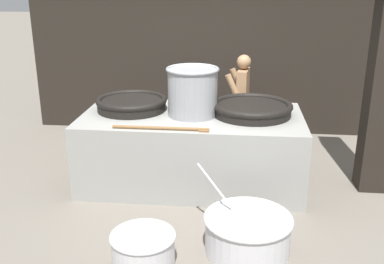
{
  "coord_description": "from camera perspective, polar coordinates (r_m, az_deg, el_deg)",
  "views": [
    {
      "loc": [
        0.58,
        -5.58,
        2.66
      ],
      "look_at": [
        0.0,
        0.0,
        0.71
      ],
      "focal_mm": 42.0,
      "sensor_mm": 36.0,
      "label": 1
    }
  ],
  "objects": [
    {
      "name": "ground_plane",
      "position": [
        6.21,
        0.0,
        -6.22
      ],
      "size": [
        60.0,
        60.0,
        0.0
      ],
      "primitive_type": "plane",
      "color": "slate"
    },
    {
      "name": "back_wall",
      "position": [
        7.96,
        1.75,
        11.74
      ],
      "size": [
        6.16,
        0.24,
        3.28
      ],
      "primitive_type": "cube",
      "color": "black",
      "rests_on": "ground_plane"
    },
    {
      "name": "hearth_platform",
      "position": [
        6.02,
        0.0,
        -2.13
      ],
      "size": [
        2.88,
        1.48,
        0.95
      ],
      "color": "gray",
      "rests_on": "ground_plane"
    },
    {
      "name": "giant_wok_near",
      "position": [
        6.11,
        -7.68,
        3.63
      ],
      "size": [
        0.96,
        0.96,
        0.17
      ],
      "color": "black",
      "rests_on": "hearth_platform"
    },
    {
      "name": "giant_wok_far",
      "position": [
        5.9,
        7.59,
        3.02
      ],
      "size": [
        1.06,
        1.06,
        0.17
      ],
      "color": "black",
      "rests_on": "hearth_platform"
    },
    {
      "name": "stock_pot",
      "position": [
        5.77,
        0.07,
        5.26
      ],
      "size": [
        0.68,
        0.68,
        0.63
      ],
      "color": "gray",
      "rests_on": "hearth_platform"
    },
    {
      "name": "stirring_paddle",
      "position": [
        5.29,
        -3.4,
        0.47
      ],
      "size": [
        1.15,
        0.1,
        0.04
      ],
      "rotation": [
        0.0,
        0.0,
        0.0
      ],
      "color": "brown",
      "rests_on": "hearth_platform"
    },
    {
      "name": "cook",
      "position": [
        7.04,
        6.36,
        4.02
      ],
      "size": [
        0.39,
        0.59,
        1.55
      ],
      "rotation": [
        0.0,
        0.0,
        3.01
      ],
      "color": "#9E7551",
      "rests_on": "ground_plane"
    },
    {
      "name": "prep_bowl_vegetables",
      "position": [
        4.68,
        7.07,
        -12.48
      ],
      "size": [
        1.02,
        0.92,
        0.76
      ],
      "color": "silver",
      "rests_on": "ground_plane"
    },
    {
      "name": "prep_bowl_meat",
      "position": [
        4.44,
        -6.21,
        -14.62
      ],
      "size": [
        0.63,
        0.63,
        0.36
      ],
      "color": "silver",
      "rests_on": "ground_plane"
    }
  ]
}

